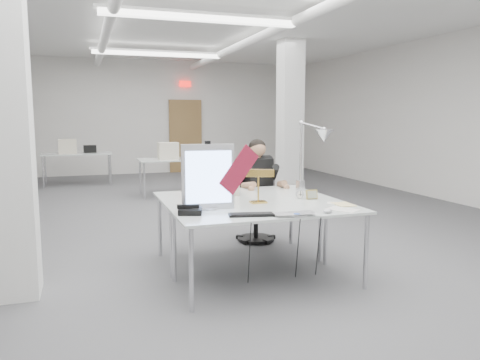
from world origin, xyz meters
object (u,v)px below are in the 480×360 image
object	(u,v)px
bankers_lamp	(258,188)
architect_lamp	(311,155)
desk_main	(268,210)
office_chair	(256,201)
laptop	(297,215)
seated_person	(257,174)
monitor	(208,177)
desk_phone	(190,211)
beige_monitor	(219,179)

from	to	relation	value
bankers_lamp	architect_lamp	distance (m)	0.89
bankers_lamp	architect_lamp	size ratio (longest dim) A/B	0.36
desk_main	office_chair	bearing A→B (deg)	73.63
desk_main	architect_lamp	distance (m)	1.13
laptop	bankers_lamp	distance (m)	0.76
laptop	bankers_lamp	size ratio (longest dim) A/B	1.18
office_chair	seated_person	xyz separation A→B (m)	(0.00, -0.05, 0.36)
monitor	bankers_lamp	world-z (taller)	monitor
office_chair	bankers_lamp	bearing A→B (deg)	-127.51
monitor	desk_phone	world-z (taller)	monitor
office_chair	laptop	distance (m)	2.02
monitor	desk_phone	size ratio (longest dim) A/B	2.96
seated_person	architect_lamp	world-z (taller)	architect_lamp
desk_main	laptop	xyz separation A→B (m)	(0.10, -0.42, 0.03)
laptop	desk_main	bearing A→B (deg)	108.38
desk_main	office_chair	xyz separation A→B (m)	(0.46, 1.56, -0.20)
seated_person	bankers_lamp	world-z (taller)	seated_person
desk_phone	seated_person	bearing A→B (deg)	67.40
seated_person	monitor	world-z (taller)	seated_person
office_chair	desk_phone	world-z (taller)	office_chair
office_chair	seated_person	bearing A→B (deg)	-108.01
office_chair	desk_phone	bearing A→B (deg)	-146.06
desk_phone	architect_lamp	size ratio (longest dim) A/B	0.24
bankers_lamp	beige_monitor	xyz separation A→B (m)	(-0.24, 0.62, 0.02)
monitor	bankers_lamp	size ratio (longest dim) A/B	1.98
laptop	architect_lamp	size ratio (longest dim) A/B	0.42
beige_monitor	bankers_lamp	bearing A→B (deg)	-69.90
seated_person	laptop	xyz separation A→B (m)	(-0.36, -1.93, -0.13)
architect_lamp	desk_phone	bearing A→B (deg)	-166.92
architect_lamp	bankers_lamp	bearing A→B (deg)	-165.31
seated_person	beige_monitor	bearing A→B (deg)	-158.08
office_chair	laptop	world-z (taller)	office_chair
office_chair	seated_person	size ratio (longest dim) A/B	1.11
laptop	seated_person	bearing A→B (deg)	84.63
monitor	bankers_lamp	bearing A→B (deg)	20.21
seated_person	desk_phone	xyz separation A→B (m)	(-1.21, -1.50, -0.12)
architect_lamp	beige_monitor	bearing A→B (deg)	155.08
desk_phone	monitor	bearing A→B (deg)	54.67
seated_person	monitor	size ratio (longest dim) A/B	1.57
bankers_lamp	beige_monitor	distance (m)	0.67
monitor	architect_lamp	world-z (taller)	architect_lamp
office_chair	desk_main	bearing A→B (deg)	-124.38
laptop	desk_phone	xyz separation A→B (m)	(-0.85, 0.43, 0.01)
office_chair	beige_monitor	xyz separation A→B (m)	(-0.68, -0.62, 0.39)
bankers_lamp	desk_phone	distance (m)	0.84
desk_main	seated_person	distance (m)	1.58
laptop	office_chair	bearing A→B (deg)	84.89
monitor	beige_monitor	distance (m)	0.84
desk_main	office_chair	size ratio (longest dim) A/B	1.67
seated_person	laptop	distance (m)	1.96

